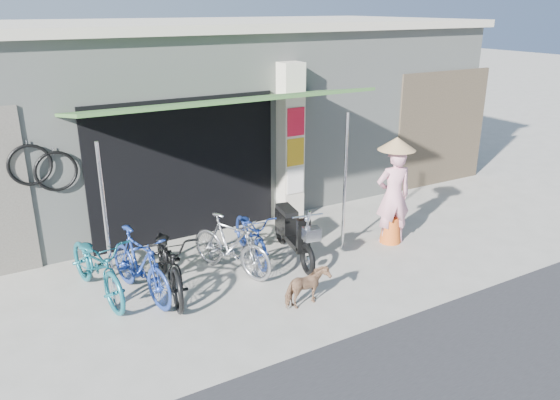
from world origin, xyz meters
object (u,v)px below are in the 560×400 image
bike_blue (140,265)px  moped (293,232)px  bike_silver (231,245)px  bike_teal (97,265)px  bike_black (169,259)px  bike_navy (251,234)px  street_dog (307,288)px  nun (393,192)px

bike_blue → moped: size_ratio=0.97×
bike_silver → bike_teal: bearing=148.4°
bike_teal → bike_black: 1.01m
bike_navy → street_dog: bearing=-82.6°
bike_navy → bike_blue: bearing=-160.8°
bike_black → street_dog: bearing=-33.1°
bike_teal → bike_navy: bearing=-7.4°
bike_teal → street_dog: size_ratio=2.80×
bike_teal → street_dog: 2.99m
bike_teal → bike_blue: (0.53, -0.31, 0.02)m
bike_black → bike_navy: bike_black is taller
bike_teal → bike_silver: 1.98m
street_dog → bike_blue: bearing=46.9°
bike_silver → bike_navy: 0.62m
street_dog → nun: nun is taller
bike_teal → bike_black: size_ratio=0.97×
bike_teal → bike_navy: (2.48, 0.05, -0.07)m
bike_teal → moped: 3.09m
bike_black → bike_teal: bearing=168.5°
bike_teal → bike_navy: size_ratio=1.17×
nun → bike_navy: bearing=0.7°
bike_navy → street_dog: (-0.04, -1.76, -0.14)m
bike_blue → street_dog: bike_blue is taller
bike_black → bike_navy: bearing=23.9°
bike_silver → bike_navy: (0.52, 0.33, -0.06)m
bike_teal → bike_black: bearing=-29.2°
bike_blue → bike_teal: bearing=137.9°
bike_silver → moped: 1.12m
bike_blue → bike_black: (0.42, -0.04, -0.00)m
bike_blue → bike_navy: (1.96, 0.36, -0.09)m
bike_teal → bike_blue: size_ratio=1.11×
bike_blue → bike_silver: bearing=-10.4°
bike_black → street_dog: size_ratio=2.90×
bike_black → bike_navy: 1.59m
bike_teal → moped: (3.08, -0.28, -0.04)m
bike_blue → bike_silver: 1.43m
street_dog → nun: 2.77m
moped → nun: bearing=0.2°
bike_silver → moped: size_ratio=0.91×
moped → nun: size_ratio=0.91×
bike_navy → moped: size_ratio=0.92×
bike_teal → nun: nun is taller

